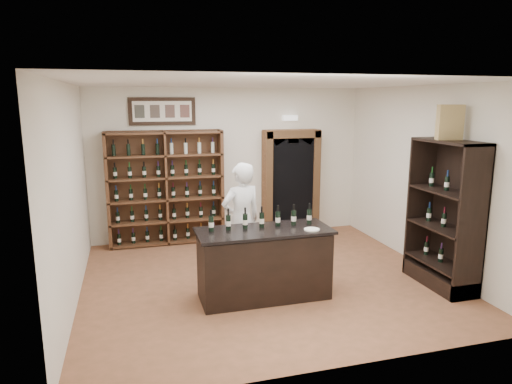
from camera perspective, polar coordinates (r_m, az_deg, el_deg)
floor at (r=7.27m, az=1.16°, el=-10.89°), size 5.50×5.50×0.00m
ceiling at (r=6.73m, az=1.26°, el=13.45°), size 5.50×5.50×0.00m
wall_back at (r=9.23m, az=-3.30°, el=3.57°), size 5.50×0.04×3.00m
wall_left at (r=6.61m, az=-22.27°, el=-0.45°), size 0.04×5.00×3.00m
wall_right at (r=8.07m, az=20.25°, el=1.73°), size 0.04×5.00×3.00m
wine_shelf at (r=8.95m, az=-11.19°, el=0.52°), size 2.20×0.38×2.20m
framed_picture at (r=8.93m, az=-11.63°, el=9.85°), size 1.25×0.04×0.52m
arched_doorway at (r=9.47m, az=4.36°, el=1.54°), size 1.17×0.35×2.17m
emergency_light at (r=9.42m, az=4.28°, el=9.21°), size 0.30×0.10×0.10m
tasting_counter at (r=6.50m, az=1.01°, el=-8.99°), size 1.88×0.78×1.00m
counter_bottle_0 at (r=6.27m, az=-5.62°, el=-3.93°), size 0.07×0.07×0.30m
counter_bottle_1 at (r=6.32m, az=-3.48°, el=-3.78°), size 0.07×0.07×0.30m
counter_bottle_2 at (r=6.37m, az=-1.36°, el=-3.64°), size 0.07×0.07×0.30m
counter_bottle_3 at (r=6.43m, az=0.72°, el=-3.49°), size 0.07×0.07×0.30m
counter_bottle_4 at (r=6.50m, az=2.75°, el=-3.34°), size 0.07×0.07×0.30m
counter_bottle_5 at (r=6.58m, az=4.74°, el=-3.18°), size 0.07×0.07×0.30m
counter_bottle_6 at (r=6.66m, az=6.68°, el=-3.03°), size 0.07×0.07×0.30m
side_cabinet at (r=7.40m, az=22.48°, el=-5.21°), size 0.48×1.20×2.20m
shopkeeper at (r=7.13m, az=-1.84°, el=-3.60°), size 0.76×0.60×1.83m
plate at (r=6.36m, az=6.99°, el=-4.68°), size 0.21×0.21×0.02m
wine_crate at (r=7.13m, az=23.07°, el=8.02°), size 0.38×0.24×0.50m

